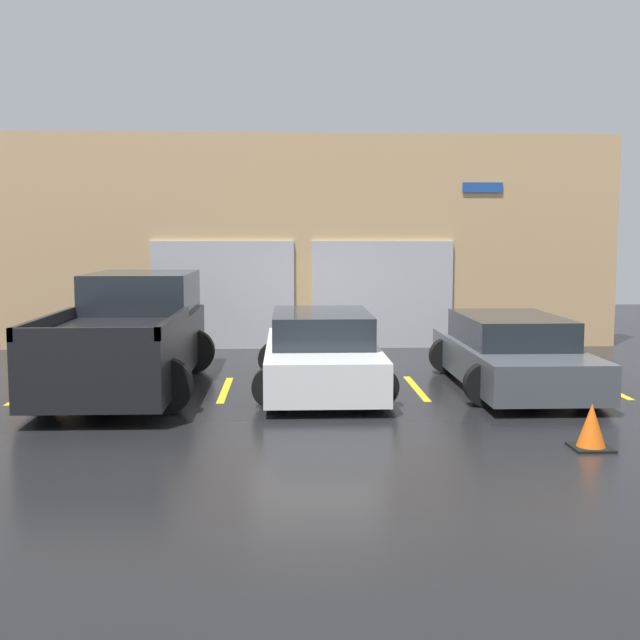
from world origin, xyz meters
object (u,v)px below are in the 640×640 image
sedan_side (511,353)px  sedan_white (321,353)px  traffic_cone (591,428)px  pickup_truck (131,336)px

sedan_side → sedan_white: bearing=-180.0°
sedan_side → traffic_cone: bearing=-91.8°
pickup_truck → sedan_white: 3.20m
traffic_cone → sedan_side: bearing=88.2°
pickup_truck → traffic_cone: 7.52m
sedan_white → pickup_truck: bearing=174.8°
sedan_white → sedan_side: (3.17, 0.00, -0.02)m
pickup_truck → sedan_white: pickup_truck is taller
sedan_side → traffic_cone: 3.91m
pickup_truck → sedan_side: (6.34, -0.29, -0.30)m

